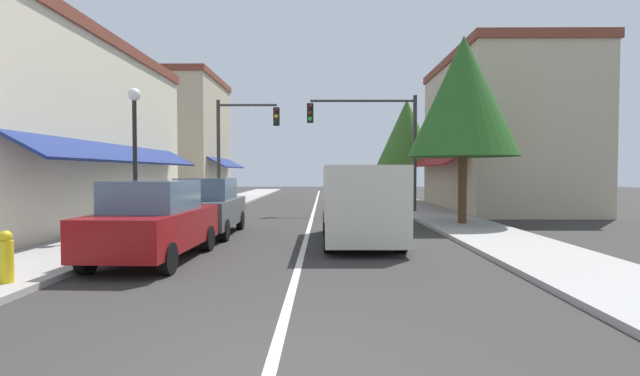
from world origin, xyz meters
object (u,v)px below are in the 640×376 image
Objects in this scene: parked_car_nearest_left at (154,221)px; tree_right_near at (463,97)px; street_lamp_left_near at (135,137)px; tree_right_far at (407,132)px; van_in_lane at (360,201)px; parked_car_second_left at (207,207)px; traffic_signal_mast_arm at (377,133)px; fire_hydrant at (6,257)px; traffic_signal_left_corner at (239,138)px.

parked_car_nearest_left is 11.54m from tree_right_near.
tree_right_near reaches higher than parked_car_nearest_left.
street_lamp_left_near is 20.48m from tree_right_far.
parked_car_nearest_left is 0.80× the size of van_in_lane.
parked_car_second_left is at bearing -164.87° from tree_right_near.
traffic_signal_mast_arm is 16.61m from fire_hydrant.
van_in_lane is (4.61, -1.54, 0.27)m from parked_car_second_left.
parked_car_second_left is 2.99m from street_lamp_left_near.
tree_right_near reaches higher than fire_hydrant.
traffic_signal_mast_arm is at bearing -11.44° from traffic_signal_left_corner.
traffic_signal_mast_arm is 5.86m from tree_right_near.
fire_hydrant is (-10.23, -9.10, -4.10)m from tree_right_near.
parked_car_second_left is 0.62× the size of tree_right_far.
van_in_lane is 11.99m from traffic_signal_left_corner.
parked_car_second_left is at bearing 160.91° from van_in_lane.
traffic_signal_left_corner is at bearing 116.13° from van_in_lane.
traffic_signal_left_corner is 16.04m from fire_hydrant.
traffic_signal_left_corner is at bearing -143.50° from tree_right_far.
parked_car_second_left is 0.74× the size of traffic_signal_mast_arm.
traffic_signal_left_corner is at bearing 144.49° from tree_right_near.
parked_car_nearest_left is 2.95m from fire_hydrant.
tree_right_near is 1.02× the size of tree_right_far.
parked_car_nearest_left is 0.75× the size of traffic_signal_mast_arm.
parked_car_nearest_left is at bearing 58.19° from fire_hydrant.
tree_right_far reaches higher than fire_hydrant.
traffic_signal_mast_arm is 11.84m from street_lamp_left_near.
fire_hydrant is at bearing -114.97° from tree_right_far.
fire_hydrant is at bearing -93.56° from traffic_signal_left_corner.
street_lamp_left_near is (-6.32, 0.24, 1.80)m from van_in_lane.
traffic_signal_mast_arm is (6.19, 11.84, 2.93)m from parked_car_nearest_left.
street_lamp_left_near is 0.64× the size of tree_right_far.
tree_right_far is (9.01, 16.07, 3.66)m from parked_car_second_left.
van_in_lane is 0.93× the size of traffic_signal_left_corner.
parked_car_second_left is 4.87m from van_in_lane.
traffic_signal_left_corner reaches higher than street_lamp_left_near.
parked_car_nearest_left is at bearing -142.72° from tree_right_near.
parked_car_second_left is 6.98m from fire_hydrant.
tree_right_near is at bearing 19.39° from street_lamp_left_near.
parked_car_second_left is at bearing 76.45° from fire_hydrant.
parked_car_second_left is at bearing 90.50° from parked_car_nearest_left.
parked_car_nearest_left is at bearing -92.18° from parked_car_second_left.
parked_car_second_left is 10.14m from traffic_signal_mast_arm.
parked_car_second_left is at bearing -119.27° from tree_right_far.
traffic_signal_left_corner is 11.40m from tree_right_near.
parked_car_nearest_left is 0.75× the size of traffic_signal_left_corner.
street_lamp_left_near is (-1.05, -10.23, -0.73)m from traffic_signal_left_corner.
parked_car_nearest_left is 0.61× the size of tree_right_near.
fire_hydrant is (0.08, -5.47, -2.40)m from street_lamp_left_near.
fire_hydrant is (-6.24, -5.23, -0.60)m from van_in_lane.
van_in_lane reaches higher than parked_car_second_left.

